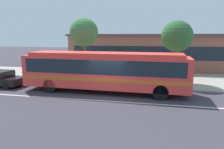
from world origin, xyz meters
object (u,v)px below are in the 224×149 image
object	(u,v)px
pedestrian_waiting_near_sign	(88,71)
pedestrian_walking_along_curb	(81,70)
transit_bus	(105,69)
pedestrian_standing_by_tree	(176,73)
street_tree_mid_block	(177,37)
street_tree_near_stop	(84,33)
bus_stop_sign	(158,65)

from	to	relation	value
pedestrian_waiting_near_sign	pedestrian_walking_along_curb	bearing A→B (deg)	163.26
pedestrian_walking_along_curb	pedestrian_waiting_near_sign	bearing A→B (deg)	-16.74
transit_bus	pedestrian_standing_by_tree	bearing A→B (deg)	27.54
pedestrian_standing_by_tree	street_tree_mid_block	bearing A→B (deg)	86.39
transit_bus	street_tree_mid_block	size ratio (longest dim) A/B	2.28
street_tree_near_stop	street_tree_mid_block	bearing A→B (deg)	4.45
transit_bus	pedestrian_waiting_near_sign	distance (m)	3.53
pedestrian_standing_by_tree	street_tree_near_stop	world-z (taller)	street_tree_near_stop
street_tree_mid_block	pedestrian_standing_by_tree	bearing A→B (deg)	-93.61
bus_stop_sign	street_tree_mid_block	xyz separation A→B (m)	(1.47, 1.99, 2.22)
transit_bus	pedestrian_standing_by_tree	xyz separation A→B (m)	(5.24, 2.73, -0.59)
pedestrian_walking_along_curb	street_tree_near_stop	world-z (taller)	street_tree_near_stop
pedestrian_walking_along_curb	bus_stop_sign	world-z (taller)	bus_stop_sign
transit_bus	street_tree_mid_block	world-z (taller)	street_tree_mid_block
pedestrian_waiting_near_sign	street_tree_mid_block	world-z (taller)	street_tree_mid_block
pedestrian_waiting_near_sign	pedestrian_walking_along_curb	distance (m)	0.78
pedestrian_standing_by_tree	bus_stop_sign	xyz separation A→B (m)	(-1.39, -0.67, 0.71)
transit_bus	bus_stop_sign	distance (m)	4.38
pedestrian_walking_along_curb	street_tree_mid_block	size ratio (longest dim) A/B	0.31
street_tree_near_stop	street_tree_mid_block	world-z (taller)	street_tree_near_stop
pedestrian_waiting_near_sign	street_tree_near_stop	world-z (taller)	street_tree_near_stop
street_tree_near_stop	bus_stop_sign	bearing A→B (deg)	-11.72
pedestrian_walking_along_curb	bus_stop_sign	size ratio (longest dim) A/B	0.62
transit_bus	pedestrian_walking_along_curb	size ratio (longest dim) A/B	7.26
transit_bus	street_tree_near_stop	bearing A→B (deg)	128.42
bus_stop_sign	pedestrian_walking_along_curb	bearing A→B (deg)	172.58
transit_bus	bus_stop_sign	size ratio (longest dim) A/B	4.50
pedestrian_waiting_near_sign	pedestrian_standing_by_tree	distance (m)	7.42
pedestrian_waiting_near_sign	street_tree_mid_block	distance (m)	8.17
bus_stop_sign	street_tree_near_stop	bearing A→B (deg)	168.28
pedestrian_walking_along_curb	transit_bus	bearing A→B (deg)	-45.27
street_tree_near_stop	transit_bus	bearing A→B (deg)	-51.58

